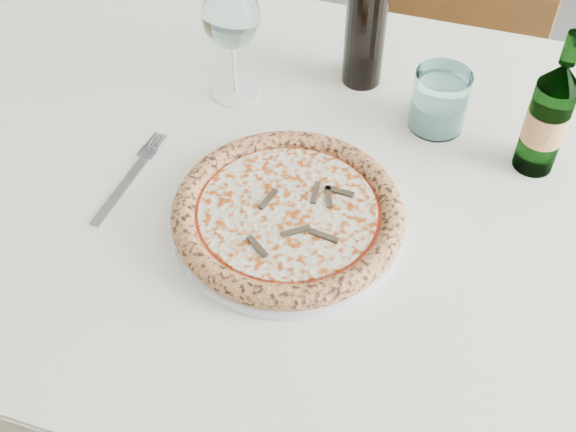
% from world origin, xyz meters
% --- Properties ---
extents(floor, '(5.00, 6.00, 0.02)m').
position_xyz_m(floor, '(0.00, 0.00, -0.01)').
color(floor, '#535354').
rests_on(floor, ground).
extents(dining_table, '(1.60, 0.98, 0.76)m').
position_xyz_m(dining_table, '(-0.04, -0.27, 0.68)').
color(dining_table, brown).
rests_on(dining_table, floor).
extents(chair_far, '(0.48, 0.48, 0.93)m').
position_xyz_m(chair_far, '(0.05, 0.50, 0.53)').
color(chair_far, brown).
rests_on(chair_far, floor).
extents(plate, '(0.31, 0.31, 0.02)m').
position_xyz_m(plate, '(-0.04, -0.37, 0.76)').
color(plate, white).
rests_on(plate, dining_table).
extents(pizza, '(0.31, 0.31, 0.03)m').
position_xyz_m(pizza, '(-0.04, -0.37, 0.78)').
color(pizza, tan).
rests_on(pizza, plate).
extents(fork, '(0.02, 0.20, 0.00)m').
position_xyz_m(fork, '(-0.29, -0.37, 0.76)').
color(fork, slate).
rests_on(fork, dining_table).
extents(wine_glass, '(0.09, 0.09, 0.20)m').
position_xyz_m(wine_glass, '(-0.22, -0.13, 0.90)').
color(wine_glass, white).
rests_on(wine_glass, dining_table).
extents(tumbler, '(0.08, 0.08, 0.10)m').
position_xyz_m(tumbler, '(0.11, -0.10, 0.80)').
color(tumbler, white).
rests_on(tumbler, dining_table).
extents(beer_bottle, '(0.06, 0.06, 0.23)m').
position_xyz_m(beer_bottle, '(0.26, -0.14, 0.85)').
color(beer_bottle, '#305D2D').
rests_on(beer_bottle, dining_table).
extents(wine_bottle, '(0.06, 0.06, 0.26)m').
position_xyz_m(wine_bottle, '(-0.03, -0.03, 0.87)').
color(wine_bottle, black).
rests_on(wine_bottle, dining_table).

